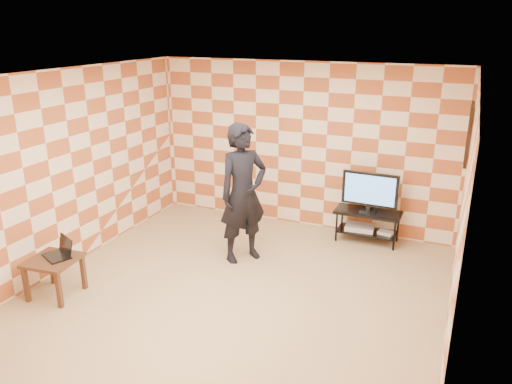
# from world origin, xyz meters

# --- Properties ---
(floor) EXTENTS (5.00, 5.00, 0.00)m
(floor) POSITION_xyz_m (0.00, 0.00, 0.00)
(floor) COLOR tan
(floor) RESTS_ON ground
(wall_back) EXTENTS (5.00, 0.02, 2.70)m
(wall_back) POSITION_xyz_m (0.00, 2.50, 1.35)
(wall_back) COLOR #F9E0BF
(wall_back) RESTS_ON ground
(wall_front) EXTENTS (5.00, 0.02, 2.70)m
(wall_front) POSITION_xyz_m (0.00, -2.50, 1.35)
(wall_front) COLOR #F9E0BF
(wall_front) RESTS_ON ground
(wall_left) EXTENTS (0.02, 5.00, 2.70)m
(wall_left) POSITION_xyz_m (-2.50, 0.00, 1.35)
(wall_left) COLOR #F9E0BF
(wall_left) RESTS_ON ground
(wall_right) EXTENTS (0.02, 5.00, 2.70)m
(wall_right) POSITION_xyz_m (2.50, 0.00, 1.35)
(wall_right) COLOR #F9E0BF
(wall_right) RESTS_ON ground
(ceiling) EXTENTS (5.00, 5.00, 0.02)m
(ceiling) POSITION_xyz_m (0.00, 0.00, 2.70)
(ceiling) COLOR white
(ceiling) RESTS_ON wall_back
(wall_art) EXTENTS (0.04, 0.72, 0.72)m
(wall_art) POSITION_xyz_m (2.47, 1.55, 1.95)
(wall_art) COLOR black
(wall_art) RESTS_ON wall_right
(tv_stand) EXTENTS (1.00, 0.45, 0.50)m
(tv_stand) POSITION_xyz_m (1.20, 2.19, 0.37)
(tv_stand) COLOR black
(tv_stand) RESTS_ON floor
(tv) EXTENTS (0.85, 0.17, 0.62)m
(tv) POSITION_xyz_m (1.20, 2.19, 0.84)
(tv) COLOR black
(tv) RESTS_ON tv_stand
(dvd_player) EXTENTS (0.46, 0.34, 0.07)m
(dvd_player) POSITION_xyz_m (1.09, 2.21, 0.21)
(dvd_player) COLOR silver
(dvd_player) RESTS_ON tv_stand
(game_console) EXTENTS (0.24, 0.20, 0.05)m
(game_console) POSITION_xyz_m (1.49, 2.18, 0.20)
(game_console) COLOR silver
(game_console) RESTS_ON tv_stand
(side_table) EXTENTS (0.63, 0.63, 0.50)m
(side_table) POSITION_xyz_m (-2.05, -0.98, 0.41)
(side_table) COLOR #3C2419
(side_table) RESTS_ON floor
(laptop) EXTENTS (0.43, 0.40, 0.23)m
(laptop) POSITION_xyz_m (-2.01, -0.88, 0.55)
(laptop) COLOR black
(laptop) RESTS_ON side_table
(person) EXTENTS (0.81, 0.86, 1.98)m
(person) POSITION_xyz_m (-0.32, 0.90, 0.99)
(person) COLOR black
(person) RESTS_ON floor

